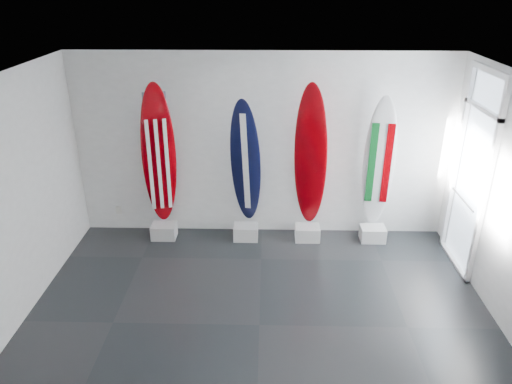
{
  "coord_description": "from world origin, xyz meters",
  "views": [
    {
      "loc": [
        0.08,
        -4.84,
        4.01
      ],
      "look_at": [
        -0.08,
        1.4,
        1.2
      ],
      "focal_mm": 33.89,
      "sensor_mm": 36.0,
      "label": 1
    }
  ],
  "objects_px": {
    "surfboard_usa": "(159,156)",
    "surfboard_navy": "(246,163)",
    "surfboard_italy": "(379,163)",
    "surfboard_swiss": "(310,157)"
  },
  "relations": [
    {
      "from": "surfboard_navy",
      "to": "surfboard_italy",
      "type": "relative_size",
      "value": 0.99
    },
    {
      "from": "surfboard_swiss",
      "to": "surfboard_italy",
      "type": "distance_m",
      "value": 1.08
    },
    {
      "from": "surfboard_italy",
      "to": "surfboard_navy",
      "type": "bearing_deg",
      "value": -171.33
    },
    {
      "from": "surfboard_navy",
      "to": "surfboard_swiss",
      "type": "height_order",
      "value": "surfboard_swiss"
    },
    {
      "from": "surfboard_swiss",
      "to": "surfboard_italy",
      "type": "bearing_deg",
      "value": 20.54
    },
    {
      "from": "surfboard_navy",
      "to": "surfboard_italy",
      "type": "distance_m",
      "value": 2.09
    },
    {
      "from": "surfboard_navy",
      "to": "surfboard_italy",
      "type": "bearing_deg",
      "value": 12.81
    },
    {
      "from": "surfboard_swiss",
      "to": "surfboard_italy",
      "type": "height_order",
      "value": "surfboard_swiss"
    },
    {
      "from": "surfboard_swiss",
      "to": "surfboard_italy",
      "type": "relative_size",
      "value": 1.09
    },
    {
      "from": "surfboard_usa",
      "to": "surfboard_navy",
      "type": "xyz_separation_m",
      "value": [
        1.36,
        0.0,
        -0.11
      ]
    }
  ]
}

